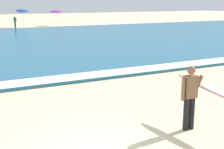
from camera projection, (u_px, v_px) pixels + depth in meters
surf_foam at (29, 82)px, 13.02m from camera, size 120.00×1.22×0.01m
surfer_with_board at (197, 91)px, 8.46m from camera, size 0.95×2.33×1.73m
beach_umbrella_3 at (23, 11)px, 41.14m from camera, size 1.74×1.75×2.37m
beach_umbrella_4 at (56, 12)px, 44.57m from camera, size 1.80×1.80×2.09m
beachgoer_near_row_left at (15, 22)px, 39.06m from camera, size 0.32×0.20×1.58m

